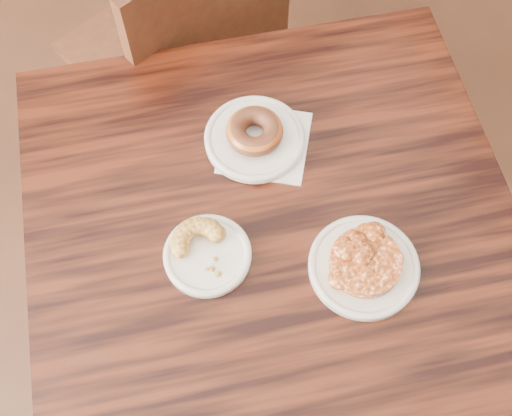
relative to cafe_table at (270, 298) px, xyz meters
name	(u,v)px	position (x,y,z in m)	size (l,w,h in m)	color
floor	(295,296)	(0.13, 0.09, -0.38)	(5.00, 5.00, 0.00)	black
cafe_table	(270,298)	(0.00, 0.00, 0.00)	(0.81, 0.81, 0.75)	black
chair_far	(170,52)	(0.04, 0.67, 0.08)	(0.46, 0.46, 0.90)	black
napkin	(265,143)	(0.05, 0.15, 0.38)	(0.15, 0.15, 0.00)	white
plate_donut	(255,139)	(0.04, 0.16, 0.38)	(0.18, 0.18, 0.01)	white
plate_cruller	(208,255)	(-0.12, -0.01, 0.38)	(0.14, 0.14, 0.01)	white
plate_fritter	(364,267)	(0.09, -0.13, 0.38)	(0.18, 0.18, 0.01)	silver
glazed_donut	(255,131)	(0.04, 0.16, 0.41)	(0.10, 0.10, 0.04)	#965415
apple_fritter	(366,261)	(0.09, -0.13, 0.41)	(0.15, 0.15, 0.04)	#471C07
cruller_fragment	(207,250)	(-0.12, -0.01, 0.40)	(0.10, 0.10, 0.03)	brown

